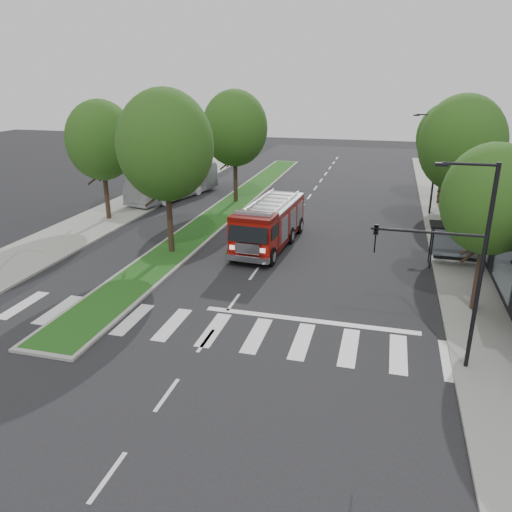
{
  "coord_description": "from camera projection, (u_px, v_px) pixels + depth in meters",
  "views": [
    {
      "loc": [
        6.92,
        -21.71,
        10.72
      ],
      "look_at": [
        0.62,
        2.08,
        1.8
      ],
      "focal_mm": 35.0,
      "sensor_mm": 36.0,
      "label": 1
    }
  ],
  "objects": [
    {
      "name": "ground",
      "position": [
        234.0,
        302.0,
        25.05
      ],
      "size": [
        140.0,
        140.0,
        0.0
      ],
      "primitive_type": "plane",
      "color": "black",
      "rests_on": "ground"
    },
    {
      "name": "sidewalk_right",
      "position": [
        472.0,
        257.0,
        31.1
      ],
      "size": [
        5.0,
        80.0,
        0.15
      ],
      "primitive_type": "cube",
      "color": "gray",
      "rests_on": "ground"
    },
    {
      "name": "sidewalk_left",
      "position": [
        89.0,
        225.0,
        37.6
      ],
      "size": [
        5.0,
        80.0,
        0.15
      ],
      "primitive_type": "cube",
      "color": "gray",
      "rests_on": "ground"
    },
    {
      "name": "median",
      "position": [
        229.0,
        207.0,
        42.83
      ],
      "size": [
        3.0,
        50.0,
        0.15
      ],
      "color": "gray",
      "rests_on": "ground"
    },
    {
      "name": "bus_shelter",
      "position": [
        458.0,
        234.0,
        29.06
      ],
      "size": [
        3.2,
        1.6,
        2.61
      ],
      "color": "black",
      "rests_on": "ground"
    },
    {
      "name": "tree_right_near",
      "position": [
        491.0,
        200.0,
        22.22
      ],
      "size": [
        4.4,
        4.4,
        8.05
      ],
      "color": "black",
      "rests_on": "ground"
    },
    {
      "name": "tree_right_mid",
      "position": [
        462.0,
        144.0,
        32.79
      ],
      "size": [
        5.6,
        5.6,
        9.72
      ],
      "color": "black",
      "rests_on": "ground"
    },
    {
      "name": "tree_right_far",
      "position": [
        447.0,
        137.0,
        42.1
      ],
      "size": [
        5.0,
        5.0,
        8.73
      ],
      "color": "black",
      "rests_on": "ground"
    },
    {
      "name": "tree_median_near",
      "position": [
        165.0,
        145.0,
        29.62
      ],
      "size": [
        5.8,
        5.8,
        10.16
      ],
      "color": "black",
      "rests_on": "ground"
    },
    {
      "name": "tree_median_far",
      "position": [
        235.0,
        128.0,
        42.46
      ],
      "size": [
        5.6,
        5.6,
        9.72
      ],
      "color": "black",
      "rests_on": "ground"
    },
    {
      "name": "tree_left_mid",
      "position": [
        101.0,
        140.0,
        37.23
      ],
      "size": [
        5.2,
        5.2,
        9.16
      ],
      "color": "black",
      "rests_on": "ground"
    },
    {
      "name": "streetlight_right_near",
      "position": [
        457.0,
        254.0,
        17.96
      ],
      "size": [
        4.08,
        0.22,
        8.0
      ],
      "color": "black",
      "rests_on": "ground"
    },
    {
      "name": "streetlight_right_far",
      "position": [
        434.0,
        160.0,
        39.21
      ],
      "size": [
        2.11,
        0.2,
        8.0
      ],
      "color": "black",
      "rests_on": "ground"
    },
    {
      "name": "fire_engine",
      "position": [
        269.0,
        224.0,
        32.82
      ],
      "size": [
        3.3,
        9.19,
        3.13
      ],
      "rotation": [
        0.0,
        0.0,
        -0.07
      ],
      "color": "#580804",
      "rests_on": "ground"
    },
    {
      "name": "city_bus",
      "position": [
        174.0,
        182.0,
        45.85
      ],
      "size": [
        5.24,
        11.11,
        3.01
      ],
      "primitive_type": "imported",
      "rotation": [
        0.0,
        0.0,
        -0.26
      ],
      "color": "silver",
      "rests_on": "ground"
    }
  ]
}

